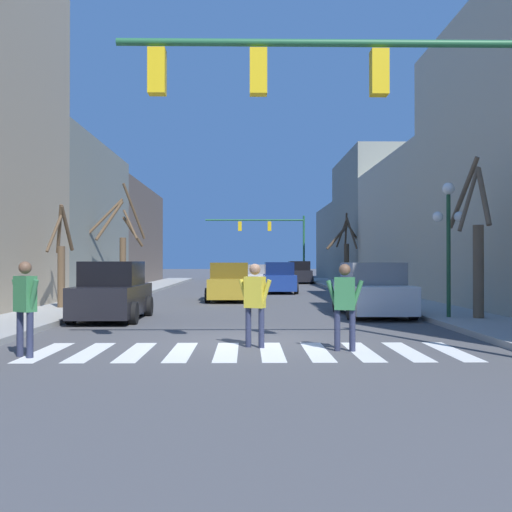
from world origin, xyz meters
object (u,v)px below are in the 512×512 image
Objects in this scene: car_driving_toward_lane at (279,279)px; street_tree_left_far at (476,247)px; car_parked_left_mid at (299,273)px; traffic_signal_far at (273,232)px; pedestrian_crossing_street at (255,298)px; street_tree_left_mid at (346,252)px; traffic_signal_near at (369,106)px; car_parked_right_far at (230,283)px; car_at_intersection at (113,293)px; street_tree_right_near at (122,246)px; car_driving_away_lane at (372,291)px; street_tree_right_far at (61,260)px; pedestrian_on_left_sidewalk at (25,300)px; car_parked_left_near at (258,277)px; pedestrian_near_right_corner at (345,299)px; street_lamp_right_corner at (448,221)px.

car_driving_toward_lane is 0.93× the size of street_tree_left_far.
car_parked_left_mid reaches higher than car_driving_toward_lane.
street_tree_left_far is at bearing -83.06° from traffic_signal_far.
pedestrian_crossing_street is 29.90m from street_tree_left_mid.
pedestrian_crossing_street is 0.35× the size of street_tree_left_mid.
car_parked_right_far is (-3.05, 16.28, -3.88)m from traffic_signal_near.
street_tree_right_near reaches higher than car_at_intersection.
car_driving_away_lane reaches higher than car_parked_right_far.
car_at_intersection is at bearing 174.30° from street_tree_left_far.
street_tree_right_near is at bearing -115.08° from car_parked_right_far.
street_tree_right_near is (0.43, 8.29, 0.72)m from street_tree_right_far.
traffic_signal_near is 1.79× the size of car_at_intersection.
traffic_signal_near reaches higher than car_at_intersection.
car_driving_toward_lane is 2.43× the size of pedestrian_on_left_sidewalk.
street_tree_left_mid is at bearing -7.23° from car_driving_away_lane.
car_parked_left_mid is 0.87× the size of street_tree_left_mid.
car_parked_left_mid is at bearing -22.89° from car_parked_left_near.
pedestrian_crossing_street is at bearing -103.07° from street_tree_left_mid.
pedestrian_near_right_corner reaches higher than car_parked_right_far.
street_tree_left_mid is at bearing 105.47° from pedestrian_on_left_sidewalk.
car_driving_toward_lane is at bearing -21.06° from car_at_intersection.
traffic_signal_near reaches higher than pedestrian_near_right_corner.
car_parked_right_far is at bearing 166.59° from car_parked_left_mid.
street_tree_left_mid reaches higher than pedestrian_crossing_street.
street_tree_left_mid reaches higher than street_tree_right_far.
traffic_signal_far is at bearing 173.19° from car_parked_right_far.
car_parked_left_near is (-5.25, 22.39, -2.24)m from street_lamp_right_corner.
car_at_intersection is 2.35× the size of pedestrian_on_left_sidewalk.
street_tree_left_mid is at bearing 89.47° from street_tree_left_far.
street_lamp_right_corner is 3.54m from car_driving_away_lane.
street_tree_left_mid is at bearing 55.79° from street_tree_right_far.
car_at_intersection reaches higher than pedestrian_crossing_street.
car_parked_left_mid is (0.06, 28.52, 0.01)m from car_driving_away_lane.
street_tree_right_far is at bearing 139.27° from pedestrian_on_left_sidewalk.
street_tree_left_far reaches higher than car_parked_left_near.
street_tree_right_near reaches higher than car_parked_right_far.
car_parked_left_mid reaches higher than pedestrian_crossing_street.
car_parked_right_far is 1.01× the size of street_tree_left_far.
traffic_signal_near is 9.69m from car_driving_away_lane.
street_tree_right_near is (-5.46, 2.56, 1.75)m from car_parked_right_far.
car_at_intersection is at bearing 167.34° from car_parked_left_near.
street_tree_left_mid reaches higher than car_at_intersection.
car_parked_left_near is at bearing 55.43° from street_tree_right_near.
street_lamp_right_corner is 7.97m from pedestrian_crossing_street.
car_at_intersection is (-3.34, -8.91, 0.02)m from car_parked_right_far.
pedestrian_on_left_sidewalk reaches higher than pedestrian_crossing_street.
pedestrian_on_left_sidewalk is at bearing -161.81° from pedestrian_near_right_corner.
traffic_signal_near is 14.11m from street_tree_right_far.
car_at_intersection is 0.90× the size of street_tree_left_far.
pedestrian_on_left_sidewalk is at bearing -139.12° from pedestrian_crossing_street.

